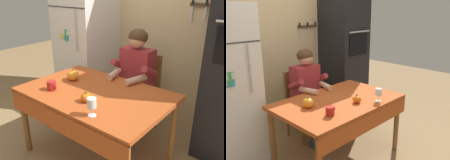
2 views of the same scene
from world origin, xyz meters
TOP-DOWN VIEW (x-y plane):
  - ground_plane at (0.00, 0.00)m, footprint 10.00×10.00m
  - back_wall_assembly at (0.05, 1.35)m, footprint 3.70×0.13m
  - wall_oven at (1.05, 1.00)m, footprint 0.60×0.64m
  - dining_table at (0.00, 0.08)m, footprint 1.40×0.90m
  - chair_behind_person at (0.04, 0.87)m, footprint 0.40×0.40m
  - seated_person at (0.04, 0.68)m, footprint 0.47×0.55m
  - coffee_mug at (-0.35, -0.13)m, footprint 0.12×0.09m
  - wine_glass at (0.28, -0.25)m, footprint 0.07×0.07m
  - pumpkin_large at (0.08, -0.11)m, footprint 0.09×0.09m
  - pumpkin_medium at (-0.38, 0.17)m, footprint 0.12×0.12m

SIDE VIEW (x-z plane):
  - ground_plane at x=0.00m, z-range 0.00..0.00m
  - chair_behind_person at x=0.04m, z-range 0.05..0.98m
  - dining_table at x=0.00m, z-range 0.29..1.03m
  - seated_person at x=0.04m, z-range 0.11..1.36m
  - pumpkin_large at x=0.08m, z-range 0.73..0.83m
  - coffee_mug at x=-0.35m, z-range 0.74..0.83m
  - pumpkin_medium at x=-0.38m, z-range 0.73..0.85m
  - wine_glass at x=0.28m, z-range 0.77..0.92m
  - wall_oven at x=1.05m, z-range 0.00..2.10m
  - back_wall_assembly at x=0.05m, z-range 0.00..2.60m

